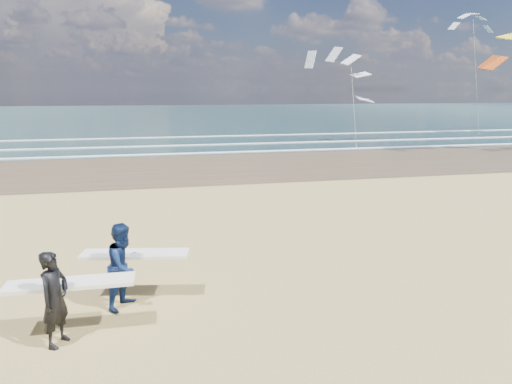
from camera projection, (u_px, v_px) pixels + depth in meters
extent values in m
cube|color=#4E3D29|center=(455.00, 156.00, 30.00)|extent=(220.00, 12.00, 0.01)
cube|color=#1A383B|center=(264.00, 114.00, 81.42)|extent=(220.00, 100.00, 0.02)
cube|color=white|center=(415.00, 147.00, 34.56)|extent=(220.00, 0.50, 0.05)
cube|color=white|center=(385.00, 140.00, 39.04)|extent=(220.00, 0.50, 0.05)
cube|color=white|center=(353.00, 133.00, 45.23)|extent=(220.00, 0.50, 0.05)
imported|color=black|center=(55.00, 299.00, 7.70)|extent=(0.63, 0.73, 1.68)
cube|color=white|center=(70.00, 283.00, 8.05)|extent=(2.21, 0.57, 0.07)
imported|color=#0B1B41|center=(124.00, 265.00, 9.09)|extent=(1.02, 1.07, 1.74)
cube|color=white|center=(135.00, 254.00, 9.44)|extent=(2.26, 0.93, 0.07)
cube|color=slate|center=(356.00, 147.00, 34.16)|extent=(0.12, 0.12, 0.10)
cube|color=slate|center=(479.00, 134.00, 44.52)|extent=(0.12, 0.12, 0.10)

